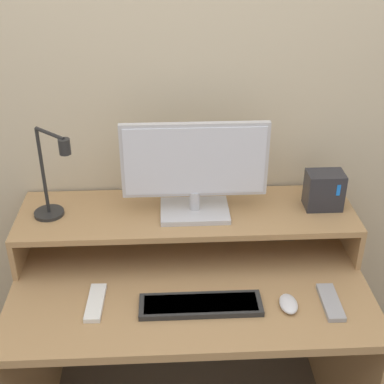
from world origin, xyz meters
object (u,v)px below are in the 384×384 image
Objects in this scene: monitor at (195,169)px; keyboard at (201,305)px; mouse at (288,304)px; router_dock at (324,190)px; remote_control at (96,303)px; remote_secondary at (331,302)px; desk_lamp at (52,184)px.

keyboard is (0.00, -0.31, -0.32)m from monitor.
router_dock is at bearing 62.39° from mouse.
remote_control is (-0.33, 0.03, -0.00)m from keyboard.
monitor is 0.61m from remote_secondary.
desk_lamp is (-0.48, -0.01, -0.04)m from monitor.
desk_lamp reaches higher than remote_secondary.
monitor reaches higher than remote_secondary.
monitor is at bearing 130.56° from mouse.
monitor reaches higher than router_dock.
desk_lamp is at bearing 161.08° from remote_secondary.
desk_lamp reaches higher than keyboard.
monitor is 2.87× the size of remote_control.
router_dock is (0.94, 0.03, -0.07)m from desk_lamp.
desk_lamp is 1.93× the size of remote_control.
keyboard is 0.33m from remote_control.
router_dock is 1.47× the size of mouse.
monitor is 0.54m from remote_control.
desk_lamp is at bearing -178.51° from monitor.
mouse is 0.55× the size of remote_secondary.
router_dock is (0.46, 0.02, -0.10)m from monitor.
remote_secondary is (-0.04, -0.34, -0.22)m from router_dock.
router_dock reaches higher than mouse.
remote_control is at bearing -139.41° from monitor.
keyboard reaches higher than remote_secondary.
keyboard is at bearing -144.07° from router_dock.
monitor is at bearing 142.48° from remote_secondary.
monitor is at bearing 40.59° from remote_control.
desk_lamp is 0.86× the size of keyboard.
router_dock reaches higher than keyboard.
mouse is at bearing -117.61° from router_dock.
keyboard is at bearing 177.33° from mouse.
remote_secondary is (0.14, 0.01, -0.01)m from mouse.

